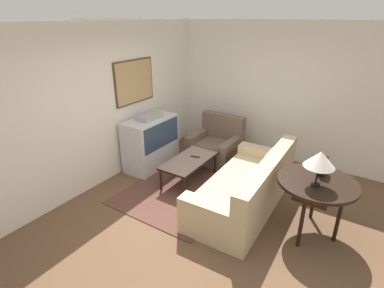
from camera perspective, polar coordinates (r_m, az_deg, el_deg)
name	(u,v)px	position (r m, az deg, el deg)	size (l,w,h in m)	color
ground_plane	(207,217)	(4.59, 2.83, -13.79)	(12.00, 12.00, 0.00)	brown
wall_back	(99,107)	(5.26, -17.37, 6.72)	(12.00, 0.10, 2.70)	silver
wall_right	(275,93)	(6.25, 15.56, 9.42)	(0.06, 12.00, 2.70)	silver
area_rug	(189,185)	(5.34, -0.62, -7.76)	(2.45, 1.69, 0.01)	brown
tv	(151,142)	(5.84, -7.82, 0.37)	(1.09, 0.56, 1.07)	silver
couch	(247,189)	(4.76, 10.44, -8.38)	(2.27, 1.04, 0.86)	#CCB289
armchair	(216,146)	(6.20, 4.58, -0.35)	(0.87, 0.95, 0.89)	brown
coffee_table	(189,162)	(5.28, -0.50, -3.37)	(1.14, 0.57, 0.43)	black
console_table	(317,186)	(4.22, 22.75, -7.39)	(1.01, 1.01, 0.81)	black
table_lamp	(320,159)	(3.91, 23.20, -2.73)	(0.37, 0.37, 0.46)	black
mantel_clock	(323,166)	(4.34, 23.64, -3.85)	(0.17, 0.10, 0.23)	black
remote	(195,156)	(5.36, 0.61, -2.34)	(0.07, 0.17, 0.02)	black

